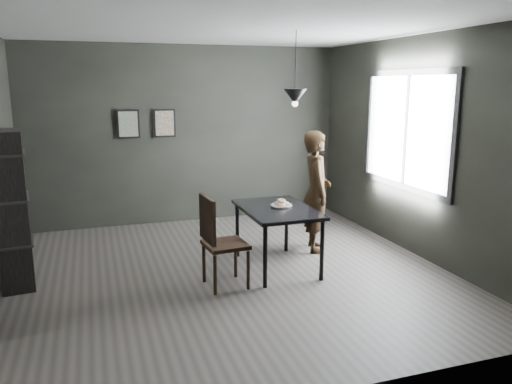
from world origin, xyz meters
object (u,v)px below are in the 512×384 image
object	(u,v)px
cafe_table	(277,214)
pendant_lamp	(295,97)
white_plate	(281,206)
wood_chair	(217,236)
shelf_unit	(12,210)
woman	(316,191)

from	to	relation	value
cafe_table	pendant_lamp	xyz separation A→B (m)	(0.25, 0.10, 1.38)
cafe_table	white_plate	distance (m)	0.13
wood_chair	white_plate	bearing A→B (deg)	19.35
wood_chair	shelf_unit	size ratio (longest dim) A/B	0.60
pendant_lamp	wood_chair	bearing A→B (deg)	-157.05
cafe_table	woman	xyz separation A→B (m)	(0.73, 0.48, 0.13)
cafe_table	wood_chair	bearing A→B (deg)	-156.70
shelf_unit	pendant_lamp	world-z (taller)	pendant_lamp
cafe_table	shelf_unit	xyz separation A→B (m)	(-2.92, 0.38, 0.19)
cafe_table	shelf_unit	size ratio (longest dim) A/B	0.70
woman	pendant_lamp	distance (m)	1.39
woman	pendant_lamp	size ratio (longest dim) A/B	1.86
cafe_table	shelf_unit	world-z (taller)	shelf_unit
shelf_unit	pendant_lamp	xyz separation A→B (m)	(3.17, -0.28, 1.19)
white_plate	woman	bearing A→B (deg)	32.87
cafe_table	shelf_unit	distance (m)	2.95
woman	pendant_lamp	bearing A→B (deg)	143.12
pendant_lamp	cafe_table	bearing A→B (deg)	-158.20
white_plate	woman	size ratio (longest dim) A/B	0.14
cafe_table	wood_chair	distance (m)	0.90
white_plate	pendant_lamp	size ratio (longest dim) A/B	0.27
shelf_unit	pendant_lamp	bearing A→B (deg)	-11.75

